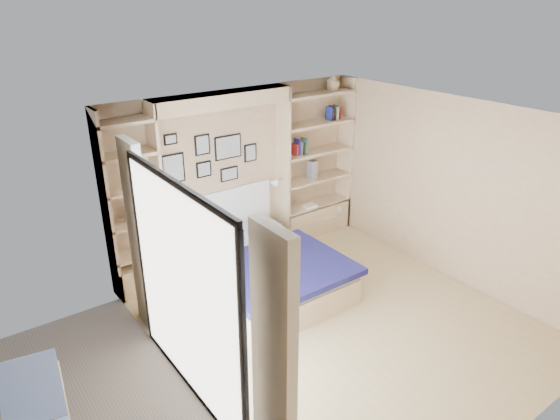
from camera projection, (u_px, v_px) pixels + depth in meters
ground at (337, 320)px, 6.12m from camera, size 4.50×4.50×0.00m
room_shell at (242, 207)px, 6.60m from camera, size 4.50×4.50×4.50m
bed at (263, 271)px, 6.66m from camera, size 1.73×2.19×1.07m
photo_gallery at (210, 157)px, 6.88m from camera, size 1.48×0.02×0.82m
reading_lamps at (229, 194)px, 7.00m from camera, size 1.92×0.12×0.15m
shelf_decor at (302, 137)px, 7.55m from camera, size 3.48×0.23×2.03m
deck_chair at (35, 419)px, 4.17m from camera, size 0.65×0.93×0.86m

